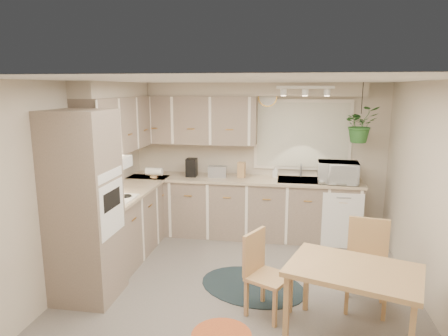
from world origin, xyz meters
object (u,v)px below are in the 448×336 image
(microwave, at_px, (338,170))
(chair_left, at_px, (269,275))
(dining_table, at_px, (351,305))
(chair_back, at_px, (367,267))
(braided_rug, at_px, (252,286))

(microwave, bearing_deg, chair_left, -110.08)
(chair_left, xyz_separation_m, microwave, (0.88, 2.12, 0.70))
(dining_table, xyz_separation_m, microwave, (0.10, 2.44, 0.77))
(chair_back, distance_m, microwave, 1.96)
(dining_table, height_order, chair_left, chair_left)
(chair_left, distance_m, braided_rug, 0.74)
(dining_table, distance_m, chair_left, 0.84)
(chair_back, xyz_separation_m, microwave, (-0.13, 1.84, 0.66))
(dining_table, xyz_separation_m, braided_rug, (-0.99, 0.88, -0.36))
(braided_rug, bearing_deg, microwave, 54.83)
(chair_left, relative_size, chair_back, 0.92)
(chair_back, height_order, braided_rug, chair_back)
(dining_table, distance_m, braided_rug, 1.37)
(chair_left, height_order, chair_back, chair_back)
(chair_left, bearing_deg, microwave, -175.72)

